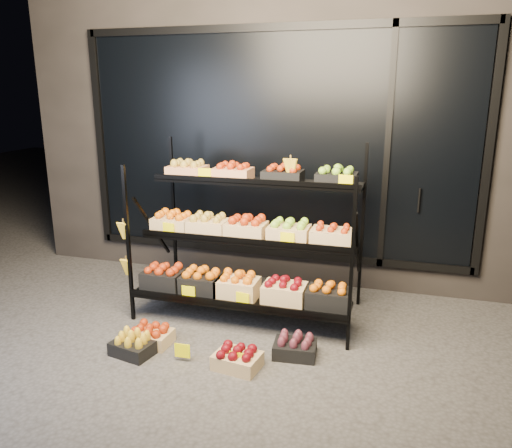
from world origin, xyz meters
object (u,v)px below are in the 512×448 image
(floor_crate_left, at_px, (151,335))
(floor_crate_midleft, at_px, (133,345))
(display_rack, at_px, (247,238))
(floor_crate_midright, at_px, (237,358))

(floor_crate_left, height_order, floor_crate_midleft, floor_crate_left)
(display_rack, height_order, floor_crate_midleft, display_rack)
(display_rack, distance_m, floor_crate_left, 1.23)
(floor_crate_midleft, height_order, floor_crate_midright, floor_crate_midright)
(display_rack, xyz_separation_m, floor_crate_left, (-0.62, -0.80, -0.70))
(floor_crate_left, relative_size, floor_crate_midleft, 0.93)
(display_rack, bearing_deg, floor_crate_midright, -76.97)
(display_rack, relative_size, floor_crate_midright, 5.59)
(floor_crate_left, xyz_separation_m, floor_crate_midleft, (-0.06, -0.21, -0.00))
(display_rack, height_order, floor_crate_midright, display_rack)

